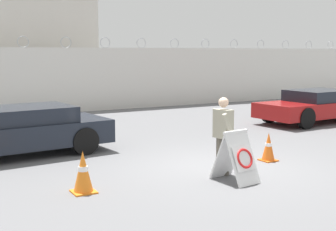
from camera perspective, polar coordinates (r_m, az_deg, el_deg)
The scene contains 9 objects.
ground_plane at distance 10.52m, azimuth 6.47°, elevation -6.36°, with size 90.00×90.00×0.00m, color slate.
perimeter_wall at distance 20.34m, azimuth -12.21°, elevation 4.26°, with size 36.00×0.30×3.20m.
building_block at distance 24.71m, azimuth -19.00°, elevation 7.44°, with size 6.96×6.95×5.21m.
barricade_sign at distance 9.36m, azimuth 8.42°, elevation -4.97°, with size 0.70×0.94×1.03m.
security_guard at distance 9.79m, azimuth 6.71°, elevation -2.09°, with size 0.37×0.63×1.63m.
traffic_cone_near at distance 11.30m, azimuth 12.15°, elevation -3.77°, with size 0.36×0.36×0.68m.
traffic_cone_mid at distance 8.72m, azimuth -10.31°, elevation -6.80°, with size 0.42×0.42×0.78m.
parked_car_front_coupe at distance 12.16m, azimuth -17.39°, elevation -1.74°, with size 4.49×2.24×1.21m.
parked_car_far_side at distance 17.87m, azimuth 17.48°, elevation 1.15°, with size 4.58×2.11×1.18m.
Camera 1 is at (-6.00, -8.25, 2.55)m, focal length 50.00 mm.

